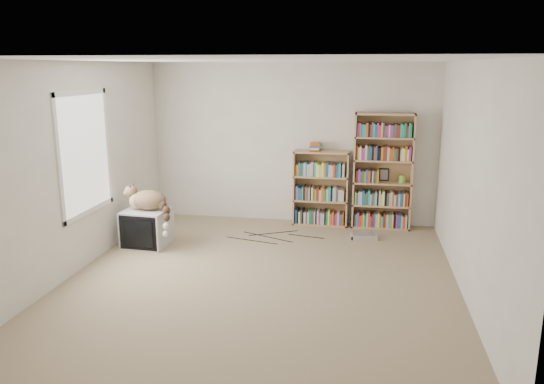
% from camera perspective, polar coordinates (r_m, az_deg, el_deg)
% --- Properties ---
extents(floor, '(4.50, 5.00, 0.01)m').
position_cam_1_polar(floor, '(6.32, -1.11, -9.29)').
color(floor, tan).
rests_on(floor, ground).
extents(wall_back, '(4.50, 0.02, 2.50)m').
position_cam_1_polar(wall_back, '(8.39, 2.13, 5.22)').
color(wall_back, silver).
rests_on(wall_back, floor).
extents(wall_front, '(4.50, 0.02, 2.50)m').
position_cam_1_polar(wall_front, '(3.61, -8.82, -5.89)').
color(wall_front, silver).
rests_on(wall_front, floor).
extents(wall_left, '(0.02, 5.00, 2.50)m').
position_cam_1_polar(wall_left, '(6.75, -20.27, 2.42)').
color(wall_left, silver).
rests_on(wall_left, floor).
extents(wall_right, '(0.02, 5.00, 2.50)m').
position_cam_1_polar(wall_right, '(5.95, 20.61, 1.03)').
color(wall_right, silver).
rests_on(wall_right, floor).
extents(ceiling, '(4.50, 5.00, 0.02)m').
position_cam_1_polar(ceiling, '(5.84, -1.22, 14.01)').
color(ceiling, white).
rests_on(ceiling, wall_back).
extents(window, '(0.02, 1.22, 1.52)m').
position_cam_1_polar(window, '(6.89, -19.46, 3.96)').
color(window, white).
rests_on(window, wall_left).
extents(crt_tv, '(0.62, 0.57, 0.51)m').
position_cam_1_polar(crt_tv, '(7.57, -13.30, -3.76)').
color(crt_tv, '#B0B0B3').
rests_on(crt_tv, floor).
extents(cat, '(0.75, 0.54, 0.60)m').
position_cam_1_polar(cat, '(7.42, -12.91, -1.21)').
color(cat, '#352315').
rests_on(cat, crt_tv).
extents(bookcase_tall, '(0.88, 0.30, 1.76)m').
position_cam_1_polar(bookcase_tall, '(8.25, 11.79, 1.91)').
color(bookcase_tall, tan).
rests_on(bookcase_tall, floor).
extents(bookcase_short, '(0.85, 0.30, 1.17)m').
position_cam_1_polar(bookcase_short, '(8.33, 5.26, 0.10)').
color(bookcase_short, tan).
rests_on(bookcase_short, floor).
extents(book_stack, '(0.18, 0.23, 0.13)m').
position_cam_1_polar(book_stack, '(8.21, 4.70, 4.88)').
color(book_stack, '#C8451A').
rests_on(book_stack, bookcase_short).
extents(green_mug, '(0.10, 0.10, 0.11)m').
position_cam_1_polar(green_mug, '(8.26, 13.82, 1.36)').
color(green_mug, '#71B935').
rests_on(green_mug, bookcase_tall).
extents(framed_print, '(0.15, 0.05, 0.19)m').
position_cam_1_polar(framed_print, '(8.33, 11.96, 1.86)').
color(framed_print, black).
rests_on(framed_print, bookcase_tall).
extents(dvd_player, '(0.40, 0.32, 0.08)m').
position_cam_1_polar(dvd_player, '(7.82, 9.83, -4.67)').
color(dvd_player, silver).
rests_on(dvd_player, floor).
extents(wall_outlet, '(0.01, 0.08, 0.13)m').
position_cam_1_polar(wall_outlet, '(8.03, -15.25, -2.40)').
color(wall_outlet, silver).
rests_on(wall_outlet, wall_left).
extents(floor_cables, '(1.20, 0.70, 0.01)m').
position_cam_1_polar(floor_cables, '(7.80, 2.32, -4.80)').
color(floor_cables, black).
rests_on(floor_cables, floor).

